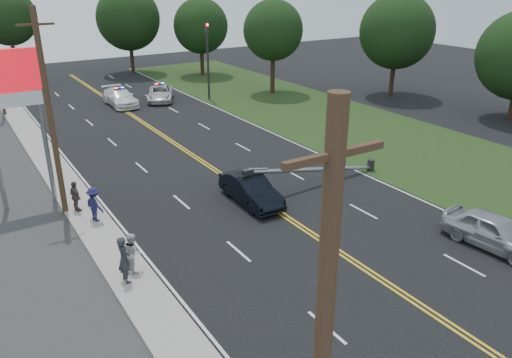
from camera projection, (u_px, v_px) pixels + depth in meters
ground at (365, 269)px, 20.55m from camera, size 120.00×120.00×0.00m
sidewalk at (92, 223)px, 24.19m from camera, size 1.80×70.00×0.12m
grass_verge at (406, 146)px, 35.02m from camera, size 12.00×80.00×0.01m
centerline_yellow at (241, 187)px, 28.36m from camera, size 0.36×80.00×0.00m
pylon_sign at (10, 92)px, 24.00m from camera, size 3.20×0.35×8.00m
traffic_signal at (208, 55)px, 46.45m from camera, size 0.28×0.41×7.05m
fallen_streetlight at (322, 169)px, 28.51m from camera, size 9.36×0.44×1.91m
utility_pole_mid at (50, 116)px, 23.43m from camera, size 1.60×0.28×10.00m
tree_6 at (7, 17)px, 51.46m from camera, size 5.86×5.86×10.01m
tree_7 at (128, 19)px, 58.07m from camera, size 7.33×7.33×10.01m
tree_8 at (201, 26)px, 57.35m from camera, size 6.25×6.25×8.74m
tree_9 at (273, 30)px, 48.31m from camera, size 5.81×5.81×9.03m
tree_13 at (397, 31)px, 47.17m from camera, size 7.05×7.05×9.68m
crashed_sedan at (251, 190)px, 26.20m from camera, size 1.67×4.55×1.49m
waiting_sedan at (494, 231)px, 21.94m from camera, size 2.21×4.69×1.55m
emergency_a at (160, 93)px, 47.27m from camera, size 4.18×5.43×1.37m
emergency_b at (120, 97)px, 45.49m from camera, size 2.14×5.23×1.52m
bystander_a at (124, 259)px, 19.18m from camera, size 0.51×0.74×1.95m
bystander_b at (133, 252)px, 19.98m from camera, size 0.65×0.82×1.65m
bystander_c at (94, 204)px, 23.98m from camera, size 1.00×1.28×1.74m
bystander_d at (76, 196)px, 24.97m from camera, size 0.61×1.01×1.62m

